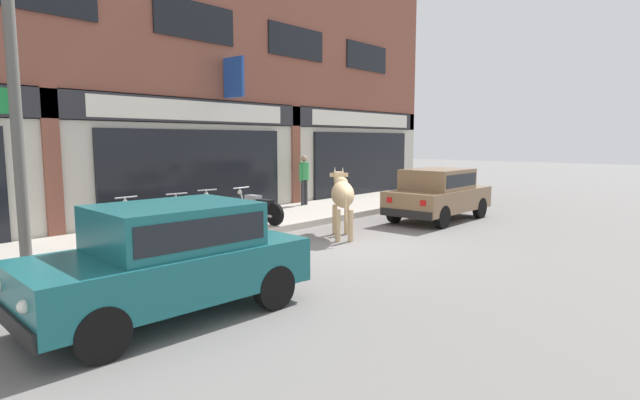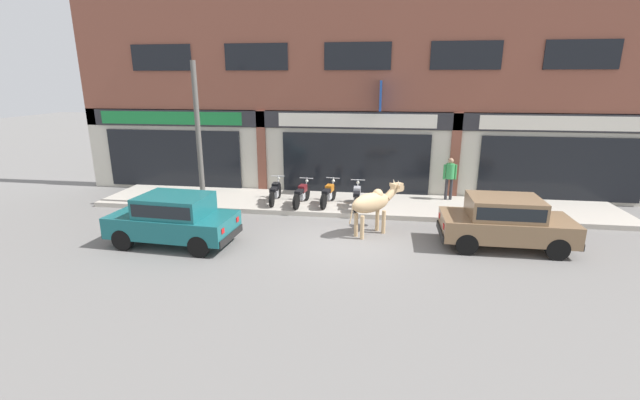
% 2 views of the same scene
% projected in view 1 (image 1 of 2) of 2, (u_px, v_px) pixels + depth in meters
% --- Properties ---
extents(ground_plane, '(90.00, 90.00, 0.00)m').
position_uv_depth(ground_plane, '(346.00, 247.00, 10.59)').
color(ground_plane, slate).
extents(sidewalk, '(19.00, 2.96, 0.17)m').
position_uv_depth(sidewalk, '(235.00, 224.00, 12.98)').
color(sidewalk, '#B7AFA3').
rests_on(sidewalk, ground).
extents(shop_building, '(23.00, 1.40, 9.03)m').
position_uv_depth(shop_building, '(191.00, 65.00, 13.60)').
color(shop_building, brown).
rests_on(shop_building, ground).
extents(cow, '(1.70, 1.65, 1.61)m').
position_uv_depth(cow, '(342.00, 195.00, 11.60)').
color(cow, tan).
rests_on(cow, ground).
extents(car_0, '(3.63, 1.64, 1.46)m').
position_uv_depth(car_0, '(438.00, 192.00, 14.04)').
color(car_0, black).
rests_on(car_0, ground).
extents(car_1, '(3.70, 1.83, 1.46)m').
position_uv_depth(car_1, '(171.00, 254.00, 6.37)').
color(car_1, black).
rests_on(car_1, ground).
extents(motorcycle_0, '(0.52, 1.81, 0.88)m').
position_uv_depth(motorcycle_0, '(143.00, 222.00, 10.52)').
color(motorcycle_0, black).
rests_on(motorcycle_0, sidewalk).
extents(motorcycle_1, '(0.55, 1.81, 0.88)m').
position_uv_depth(motorcycle_1, '(190.00, 217.00, 11.17)').
color(motorcycle_1, black).
rests_on(motorcycle_1, sidewalk).
extents(motorcycle_2, '(0.59, 1.80, 0.88)m').
position_uv_depth(motorcycle_2, '(219.00, 212.00, 12.01)').
color(motorcycle_2, black).
rests_on(motorcycle_2, sidewalk).
extents(motorcycle_3, '(0.52, 1.81, 0.88)m').
position_uv_depth(motorcycle_3, '(257.00, 208.00, 12.67)').
color(motorcycle_3, black).
rests_on(motorcycle_3, sidewalk).
extents(pedestrian, '(0.50, 0.32, 1.60)m').
position_uv_depth(pedestrian, '(304.00, 175.00, 16.11)').
color(pedestrian, '#2D2D33').
rests_on(pedestrian, sidewalk).
extents(utility_pole, '(0.18, 0.18, 5.03)m').
position_uv_depth(utility_pole, '(16.00, 113.00, 7.90)').
color(utility_pole, '#595651').
rests_on(utility_pole, sidewalk).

